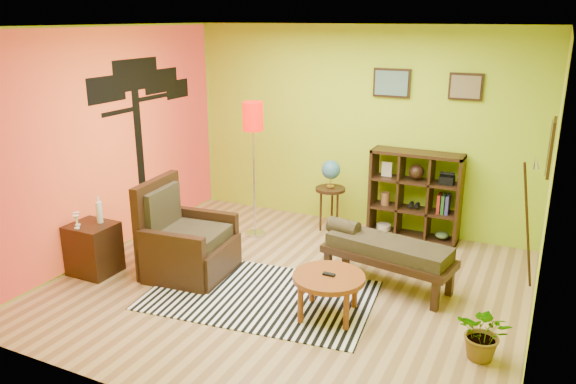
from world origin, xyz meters
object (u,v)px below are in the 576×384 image
at_px(side_cabinet, 94,248).
at_px(floor_lamp, 253,129).
at_px(coffee_table, 329,281).
at_px(potted_plant, 484,339).
at_px(bench, 385,250).
at_px(armchair, 185,246).
at_px(cube_shelf, 416,196).
at_px(globe_table, 331,178).

xyz_separation_m(side_cabinet, floor_lamp, (1.12, 1.87, 1.18)).
xyz_separation_m(coffee_table, side_cabinet, (-2.85, -0.26, -0.08)).
bearing_deg(potted_plant, bench, 140.42).
xyz_separation_m(coffee_table, bench, (0.31, 0.89, 0.05)).
bearing_deg(coffee_table, floor_lamp, 137.20).
relative_size(coffee_table, floor_lamp, 0.39).
distance_m(armchair, potted_plant, 3.41).
distance_m(side_cabinet, cube_shelf, 4.14).
bearing_deg(side_cabinet, floor_lamp, 59.16).
height_order(armchair, floor_lamp, floor_lamp).
xyz_separation_m(floor_lamp, bench, (2.04, -0.72, -1.06)).
height_order(side_cabinet, cube_shelf, cube_shelf).
height_order(cube_shelf, potted_plant, cube_shelf).
bearing_deg(side_cabinet, cube_shelf, 41.03).
distance_m(armchair, floor_lamp, 1.82).
bearing_deg(coffee_table, cube_shelf, 83.77).
bearing_deg(coffee_table, globe_table, 111.37).
relative_size(globe_table, bench, 0.67).
bearing_deg(armchair, bench, 17.26).
bearing_deg(globe_table, cube_shelf, 11.13).
bearing_deg(potted_plant, side_cabinet, -177.92).
height_order(side_cabinet, potted_plant, side_cabinet).
height_order(side_cabinet, globe_table, globe_table).
xyz_separation_m(coffee_table, potted_plant, (1.51, -0.11, -0.18)).
relative_size(armchair, potted_plant, 2.18).
height_order(coffee_table, floor_lamp, floor_lamp).
height_order(globe_table, cube_shelf, cube_shelf).
bearing_deg(bench, floor_lamp, 160.66).
xyz_separation_m(globe_table, potted_plant, (2.38, -2.33, -0.57)).
bearing_deg(potted_plant, cube_shelf, 115.98).
bearing_deg(potted_plant, floor_lamp, 152.20).
xyz_separation_m(coffee_table, globe_table, (-0.87, 2.22, 0.38)).
bearing_deg(bench, side_cabinet, -159.96).
xyz_separation_m(armchair, cube_shelf, (2.15, 2.24, 0.26)).
xyz_separation_m(cube_shelf, potted_plant, (1.24, -2.55, -0.40)).
relative_size(coffee_table, side_cabinet, 0.79).
xyz_separation_m(globe_table, cube_shelf, (1.14, 0.22, -0.17)).
relative_size(armchair, cube_shelf, 0.92).
height_order(coffee_table, side_cabinet, side_cabinet).
bearing_deg(floor_lamp, potted_plant, -27.80).
bearing_deg(globe_table, floor_lamp, -144.35).
bearing_deg(armchair, side_cabinet, -153.99).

